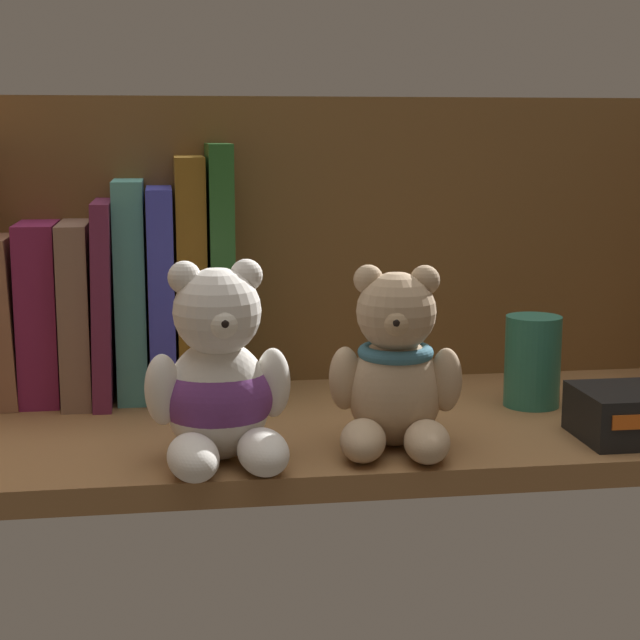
{
  "coord_description": "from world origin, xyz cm",
  "views": [
    {
      "loc": [
        -11.29,
        -84.53,
        26.11
      ],
      "look_at": [
        1.43,
        0.0,
        10.68
      ],
      "focal_mm": 58.32,
      "sensor_mm": 36.0,
      "label": 1
    }
  ],
  "objects_px": {
    "book_10": "(162,292)",
    "teddy_bear_larger": "(219,384)",
    "teddy_bear_smaller": "(395,371)",
    "book_5": "(4,319)",
    "book_12": "(220,270)",
    "book_7": "(78,310)",
    "book_11": "(191,276)",
    "pillar_candle": "(532,361)",
    "book_9": "(131,289)",
    "book_8": "(105,299)",
    "book_6": "(41,311)"
  },
  "relations": [
    {
      "from": "teddy_bear_larger",
      "to": "book_6",
      "type": "bearing_deg",
      "value": 125.21
    },
    {
      "from": "book_9",
      "to": "book_10",
      "type": "distance_m",
      "value": 0.03
    },
    {
      "from": "teddy_bear_smaller",
      "to": "pillar_candle",
      "type": "relative_size",
      "value": 1.75
    },
    {
      "from": "pillar_candle",
      "to": "teddy_bear_larger",
      "type": "bearing_deg",
      "value": -157.43
    },
    {
      "from": "book_5",
      "to": "book_8",
      "type": "xyz_separation_m",
      "value": [
        0.09,
        0.0,
        0.02
      ]
    },
    {
      "from": "book_11",
      "to": "teddy_bear_smaller",
      "type": "xyz_separation_m",
      "value": [
        0.15,
        -0.2,
        -0.05
      ]
    },
    {
      "from": "book_5",
      "to": "book_6",
      "type": "distance_m",
      "value": 0.03
    },
    {
      "from": "book_7",
      "to": "pillar_candle",
      "type": "height_order",
      "value": "book_7"
    },
    {
      "from": "book_10",
      "to": "teddy_bear_smaller",
      "type": "relative_size",
      "value": 1.36
    },
    {
      "from": "teddy_bear_larger",
      "to": "teddy_bear_smaller",
      "type": "xyz_separation_m",
      "value": [
        0.14,
        0.01,
        0.0
      ]
    },
    {
      "from": "book_7",
      "to": "teddy_bear_smaller",
      "type": "height_order",
      "value": "book_7"
    },
    {
      "from": "book_5",
      "to": "book_7",
      "type": "bearing_deg",
      "value": 0.0
    },
    {
      "from": "book_6",
      "to": "book_10",
      "type": "relative_size",
      "value": 0.84
    },
    {
      "from": "book_12",
      "to": "book_7",
      "type": "bearing_deg",
      "value": 180.0
    },
    {
      "from": "book_7",
      "to": "book_10",
      "type": "height_order",
      "value": "book_10"
    },
    {
      "from": "book_8",
      "to": "book_11",
      "type": "xyz_separation_m",
      "value": [
        0.08,
        0.0,
        0.02
      ]
    },
    {
      "from": "book_11",
      "to": "pillar_candle",
      "type": "bearing_deg",
      "value": -17.41
    },
    {
      "from": "book_6",
      "to": "book_12",
      "type": "bearing_deg",
      "value": 0.0
    },
    {
      "from": "book_5",
      "to": "book_12",
      "type": "relative_size",
      "value": 0.65
    },
    {
      "from": "book_7",
      "to": "book_11",
      "type": "distance_m",
      "value": 0.11
    },
    {
      "from": "book_6",
      "to": "teddy_bear_larger",
      "type": "bearing_deg",
      "value": -54.79
    },
    {
      "from": "book_10",
      "to": "book_11",
      "type": "height_order",
      "value": "book_11"
    },
    {
      "from": "book_10",
      "to": "book_11",
      "type": "relative_size",
      "value": 0.87
    },
    {
      "from": "pillar_candle",
      "to": "book_10",
      "type": "bearing_deg",
      "value": 163.96
    },
    {
      "from": "teddy_bear_larger",
      "to": "teddy_bear_smaller",
      "type": "bearing_deg",
      "value": 5.46
    },
    {
      "from": "book_6",
      "to": "teddy_bear_larger",
      "type": "distance_m",
      "value": 0.26
    },
    {
      "from": "book_8",
      "to": "teddy_bear_smaller",
      "type": "bearing_deg",
      "value": -41.05
    },
    {
      "from": "book_5",
      "to": "teddy_bear_larger",
      "type": "relative_size",
      "value": 1.0
    },
    {
      "from": "book_5",
      "to": "book_11",
      "type": "bearing_deg",
      "value": 0.0
    },
    {
      "from": "book_9",
      "to": "book_7",
      "type": "bearing_deg",
      "value": 180.0
    },
    {
      "from": "teddy_bear_larger",
      "to": "book_9",
      "type": "bearing_deg",
      "value": 107.83
    },
    {
      "from": "book_11",
      "to": "teddy_bear_smaller",
      "type": "height_order",
      "value": "book_11"
    },
    {
      "from": "book_6",
      "to": "book_10",
      "type": "height_order",
      "value": "book_10"
    },
    {
      "from": "book_7",
      "to": "teddy_bear_larger",
      "type": "relative_size",
      "value": 1.08
    },
    {
      "from": "book_7",
      "to": "teddy_bear_larger",
      "type": "bearing_deg",
      "value": -61.24
    },
    {
      "from": "book_5",
      "to": "book_11",
      "type": "height_order",
      "value": "book_11"
    },
    {
      "from": "book_5",
      "to": "book_8",
      "type": "height_order",
      "value": "book_8"
    },
    {
      "from": "book_10",
      "to": "teddy_bear_larger",
      "type": "bearing_deg",
      "value": -79.15
    },
    {
      "from": "teddy_bear_smaller",
      "to": "teddy_bear_larger",
      "type": "bearing_deg",
      "value": -174.54
    },
    {
      "from": "book_12",
      "to": "teddy_bear_larger",
      "type": "distance_m",
      "value": 0.22
    },
    {
      "from": "book_7",
      "to": "book_8",
      "type": "relative_size",
      "value": 0.9
    },
    {
      "from": "book_5",
      "to": "teddy_bear_larger",
      "type": "bearing_deg",
      "value": -49.24
    },
    {
      "from": "book_11",
      "to": "teddy_bear_smaller",
      "type": "bearing_deg",
      "value": -53.08
    },
    {
      "from": "book_6",
      "to": "book_7",
      "type": "xyz_separation_m",
      "value": [
        0.03,
        0.0,
        0.0
      ]
    },
    {
      "from": "book_6",
      "to": "teddy_bear_smaller",
      "type": "height_order",
      "value": "book_6"
    },
    {
      "from": "book_9",
      "to": "teddy_bear_larger",
      "type": "distance_m",
      "value": 0.23
    },
    {
      "from": "book_12",
      "to": "teddy_bear_smaller",
      "type": "height_order",
      "value": "book_12"
    },
    {
      "from": "book_7",
      "to": "pillar_candle",
      "type": "distance_m",
      "value": 0.41
    },
    {
      "from": "book_5",
      "to": "book_8",
      "type": "distance_m",
      "value": 0.09
    },
    {
      "from": "book_8",
      "to": "book_12",
      "type": "height_order",
      "value": "book_12"
    }
  ]
}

